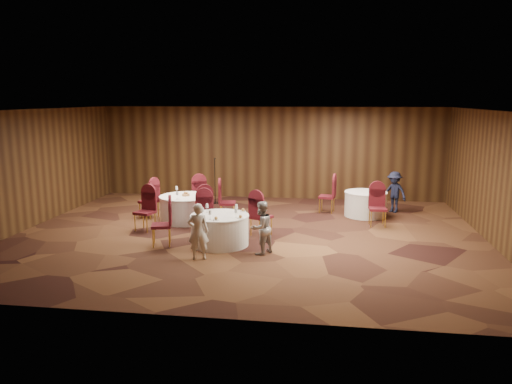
# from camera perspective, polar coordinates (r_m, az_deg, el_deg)

# --- Properties ---
(ground) EXTENTS (12.00, 12.00, 0.00)m
(ground) POSITION_cam_1_polar(r_m,az_deg,el_deg) (13.00, -1.00, -4.91)
(ground) COLOR black
(ground) RESTS_ON ground
(room_shell) EXTENTS (12.00, 12.00, 12.00)m
(room_shell) POSITION_cam_1_polar(r_m,az_deg,el_deg) (12.61, -1.03, 3.72)
(room_shell) COLOR silver
(room_shell) RESTS_ON ground
(table_main) EXTENTS (1.41, 1.41, 0.74)m
(table_main) POSITION_cam_1_polar(r_m,az_deg,el_deg) (12.07, -4.16, -4.32)
(table_main) COLOR white
(table_main) RESTS_ON ground
(table_left) EXTENTS (1.51, 1.51, 0.74)m
(table_left) POSITION_cam_1_polar(r_m,az_deg,el_deg) (14.48, -7.99, -1.86)
(table_left) COLOR white
(table_left) RESTS_ON ground
(table_right) EXTENTS (1.26, 1.26, 0.74)m
(table_right) POSITION_cam_1_polar(r_m,az_deg,el_deg) (15.31, 12.41, -1.32)
(table_right) COLOR white
(table_right) RESTS_ON ground
(chairs_main) EXTENTS (2.93, 1.93, 1.00)m
(chairs_main) POSITION_cam_1_polar(r_m,az_deg,el_deg) (12.70, -5.23, -3.00)
(chairs_main) COLOR #450D19
(chairs_main) RESTS_ON ground
(chairs_left) EXTENTS (2.98, 3.06, 1.00)m
(chairs_left) POSITION_cam_1_polar(r_m,az_deg,el_deg) (14.41, -8.05, -1.41)
(chairs_left) COLOR #450D19
(chairs_left) RESTS_ON ground
(chairs_right) EXTENTS (1.97, 2.08, 1.00)m
(chairs_right) POSITION_cam_1_polar(r_m,az_deg,el_deg) (14.85, 10.79, -1.13)
(chairs_right) COLOR #450D19
(chairs_right) RESTS_ON ground
(tabletop_main) EXTENTS (1.04, 1.09, 0.22)m
(tabletop_main) POSITION_cam_1_polar(r_m,az_deg,el_deg) (11.84, -3.57, -2.28)
(tabletop_main) COLOR silver
(tabletop_main) RESTS_ON table_main
(tabletop_left) EXTENTS (0.82, 0.88, 0.22)m
(tabletop_left) POSITION_cam_1_polar(r_m,az_deg,el_deg) (14.39, -8.07, -0.13)
(tabletop_left) COLOR silver
(tabletop_left) RESTS_ON table_left
(tabletop_right) EXTENTS (0.08, 0.08, 0.22)m
(tabletop_right) POSITION_cam_1_polar(r_m,az_deg,el_deg) (15.02, 13.41, 0.44)
(tabletop_right) COLOR silver
(tabletop_right) RESTS_ON table_right
(mic_stand) EXTENTS (0.24, 0.24, 1.53)m
(mic_stand) POSITION_cam_1_polar(r_m,az_deg,el_deg) (16.83, -4.70, 0.20)
(mic_stand) COLOR black
(mic_stand) RESTS_ON ground
(woman_a) EXTENTS (0.51, 0.39, 1.26)m
(woman_a) POSITION_cam_1_polar(r_m,az_deg,el_deg) (10.98, -6.62, -4.50)
(woman_a) COLOR silver
(woman_a) RESTS_ON ground
(woman_b) EXTENTS (0.73, 0.75, 1.22)m
(woman_b) POSITION_cam_1_polar(r_m,az_deg,el_deg) (11.30, 0.59, -4.11)
(woman_b) COLOR #A2A1A6
(woman_b) RESTS_ON ground
(man_c) EXTENTS (0.94, 0.88, 1.27)m
(man_c) POSITION_cam_1_polar(r_m,az_deg,el_deg) (15.99, 15.52, -0.00)
(man_c) COLOR black
(man_c) RESTS_ON ground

